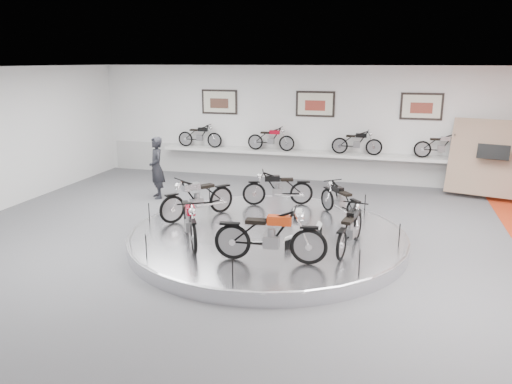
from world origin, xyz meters
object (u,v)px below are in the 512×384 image
(bike_e, at_px, (270,235))
(visitor, at_px, (157,168))
(bike_d, at_px, (190,220))
(shelf, at_px, (313,154))
(bike_b, at_px, (278,188))
(display_platform, at_px, (267,237))
(bike_f, at_px, (350,228))
(bike_c, at_px, (197,197))
(bike_a, at_px, (340,200))

(bike_e, relative_size, visitor, 0.99)
(bike_d, bearing_deg, shelf, 139.77)
(shelf, relative_size, bike_b, 6.70)
(display_platform, distance_m, bike_f, 2.13)
(bike_b, distance_m, bike_e, 4.04)
(display_platform, bearing_deg, visitor, 144.89)
(bike_c, bearing_deg, visitor, -100.11)
(visitor, bearing_deg, display_platform, 16.39)
(shelf, bearing_deg, bike_a, -72.82)
(bike_a, bearing_deg, bike_d, 93.51)
(bike_b, distance_m, bike_f, 3.62)
(display_platform, relative_size, bike_d, 3.68)
(bike_e, bearing_deg, visitor, 129.88)
(bike_c, xyz_separation_m, bike_e, (2.45, -2.29, 0.03))
(bike_d, relative_size, visitor, 0.91)
(display_platform, bearing_deg, shelf, 90.00)
(shelf, distance_m, bike_c, 6.17)
(bike_c, xyz_separation_m, visitor, (-2.34, 2.47, 0.12))
(bike_b, bearing_deg, bike_f, 109.71)
(shelf, relative_size, bike_e, 5.80)
(bike_a, relative_size, bike_f, 0.96)
(bike_f, bearing_deg, bike_e, 136.95)
(shelf, height_order, bike_d, bike_d)
(bike_a, xyz_separation_m, visitor, (-5.79, 1.46, 0.20))
(bike_f, bearing_deg, bike_b, 47.27)
(display_platform, bearing_deg, bike_b, 96.96)
(display_platform, xyz_separation_m, bike_a, (1.50, 1.56, 0.60))
(bike_c, bearing_deg, bike_b, 171.36)
(bike_e, xyz_separation_m, visitor, (-4.79, 4.76, 0.10))
(bike_c, height_order, bike_e, bike_e)
(visitor, bearing_deg, bike_d, -4.15)
(bike_f, bearing_deg, bike_a, 20.99)
(bike_d, height_order, bike_e, bike_e)
(shelf, distance_m, bike_b, 4.19)
(shelf, bearing_deg, bike_d, -100.85)
(bike_f, bearing_deg, bike_c, 82.62)
(bike_d, relative_size, bike_e, 0.92)
(bike_f, relative_size, visitor, 0.83)
(display_platform, distance_m, bike_b, 2.33)
(shelf, xyz_separation_m, bike_b, (-0.27, -4.18, -0.22))
(bike_d, bearing_deg, visitor, -175.03)
(shelf, bearing_deg, bike_e, -86.51)
(bike_a, relative_size, bike_d, 0.88)
(bike_a, xyz_separation_m, bike_d, (-2.94, -2.70, 0.06))
(shelf, xyz_separation_m, visitor, (-4.29, -3.38, -0.05))
(display_platform, relative_size, visitor, 3.35)
(bike_a, bearing_deg, shelf, -21.88)
(shelf, xyz_separation_m, bike_e, (0.50, -8.14, -0.14))
(display_platform, xyz_separation_m, shelf, (0.00, 6.40, 0.85))
(bike_e, bearing_deg, shelf, 88.19)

